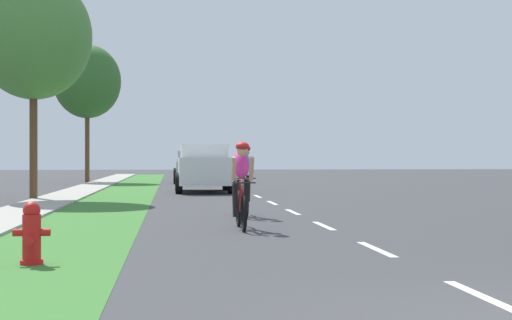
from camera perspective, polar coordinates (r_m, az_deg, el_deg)
The scene contains 11 objects.
ground_plane at distance 25.36m, azimuth 0.19°, elevation -2.78°, with size 120.00×120.00×0.00m, color #38383A.
grass_verge at distance 25.25m, azimuth -10.17°, elevation -2.78°, with size 2.21×70.00×0.01m, color #38722D.
sidewalk_concrete at distance 25.44m, azimuth -14.32°, elevation -2.76°, with size 1.48×70.00×0.10m, color #9E998E.
lane_markings_center at distance 29.33m, azimuth -0.70°, elevation -2.37°, with size 0.12×54.07×0.01m.
fire_hydrant_red at distance 9.62m, azimuth -16.47°, elevation -5.34°, with size 0.44×0.38×0.76m.
cyclist_lead at distance 13.73m, azimuth -1.11°, elevation -1.86°, with size 0.42×1.72×1.58m.
cyclist_trailing at distance 16.71m, azimuth -0.91°, elevation -1.50°, with size 0.42×1.72×1.58m.
suv_white at distance 29.04m, azimuth -3.95°, elevation -0.54°, with size 2.15×4.70×1.79m.
pickup_silver at distance 39.45m, azimuth -4.59°, elevation -0.53°, with size 2.22×5.10×1.64m.
street_tree_near at distance 24.78m, azimuth -16.34°, elevation 8.88°, with size 3.58×3.58×7.04m.
street_tree_far at distance 41.73m, azimuth -12.53°, elevation 5.75°, with size 3.57×3.57×7.35m.
Camera 1 is at (-2.88, -5.16, 1.29)m, focal length 53.39 mm.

